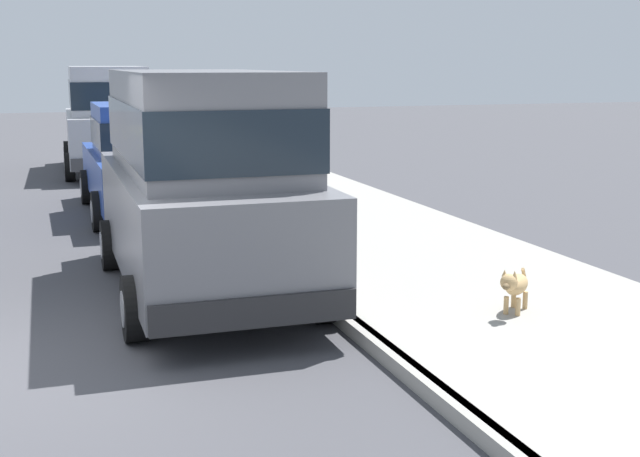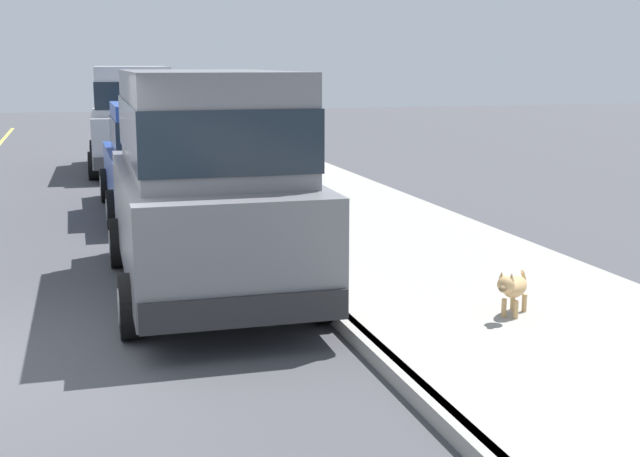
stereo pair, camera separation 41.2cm
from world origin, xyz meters
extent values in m
plane|color=#424247|center=(0.00, 0.00, 0.00)|extent=(80.00, 80.00, 0.00)
cube|color=gray|center=(3.20, 0.00, 0.07)|extent=(0.16, 64.00, 0.14)
cube|color=#99968E|center=(5.00, 0.00, 0.07)|extent=(3.60, 64.00, 0.14)
cube|color=slate|center=(2.13, 1.93, 0.87)|extent=(1.98, 4.83, 1.10)
cube|color=slate|center=(2.13, 1.93, 1.97)|extent=(1.73, 3.83, 1.10)
cube|color=#19232D|center=(2.13, 1.93, 1.89)|extent=(1.77, 3.87, 0.61)
cube|color=#252527|center=(2.17, 4.28, 0.46)|extent=(1.86, 0.23, 0.28)
cube|color=#252527|center=(2.10, -0.42, 0.46)|extent=(1.86, 0.23, 0.28)
cylinder|color=black|center=(1.21, 3.43, 0.32)|extent=(0.23, 0.64, 0.64)
cylinder|color=#9E9EA3|center=(1.21, 3.43, 0.32)|extent=(0.25, 0.36, 0.35)
cylinder|color=black|center=(3.11, 3.40, 0.32)|extent=(0.23, 0.64, 0.64)
cylinder|color=#9E9EA3|center=(3.11, 3.40, 0.32)|extent=(0.25, 0.36, 0.35)
cylinder|color=black|center=(1.16, 0.46, 0.32)|extent=(0.23, 0.64, 0.64)
cylinder|color=#9E9EA3|center=(1.16, 0.46, 0.32)|extent=(0.25, 0.36, 0.35)
cylinder|color=black|center=(3.06, 0.43, 0.32)|extent=(0.23, 0.64, 0.64)
cylinder|color=#9E9EA3|center=(3.06, 0.43, 0.32)|extent=(0.25, 0.36, 0.35)
cube|color=#EAEACC|center=(1.58, 4.32, 1.04)|extent=(0.28, 0.08, 0.14)
cube|color=#EAEACC|center=(2.76, 4.30, 1.04)|extent=(0.28, 0.08, 0.14)
cube|color=#28479E|center=(2.18, 7.43, 0.70)|extent=(1.80, 4.50, 0.76)
cube|color=#28479E|center=(2.18, 7.33, 1.50)|extent=(1.59, 2.10, 0.84)
cube|color=#19232D|center=(2.18, 7.33, 1.44)|extent=(1.62, 2.14, 0.46)
cube|color=#0E1837|center=(2.18, 9.63, 0.46)|extent=(1.76, 0.20, 0.28)
cube|color=#0E1837|center=(2.18, 5.23, 0.46)|extent=(1.76, 0.20, 0.28)
cylinder|color=black|center=(1.28, 8.82, 0.32)|extent=(0.22, 0.64, 0.64)
cylinder|color=#9E9EA3|center=(1.28, 8.82, 0.32)|extent=(0.24, 0.35, 0.35)
cylinder|color=black|center=(3.08, 8.82, 0.32)|extent=(0.22, 0.64, 0.64)
cylinder|color=#9E9EA3|center=(3.08, 8.82, 0.32)|extent=(0.24, 0.35, 0.35)
cylinder|color=black|center=(1.28, 6.03, 0.32)|extent=(0.22, 0.64, 0.64)
cylinder|color=#9E9EA3|center=(1.28, 6.03, 0.32)|extent=(0.24, 0.35, 0.35)
cylinder|color=black|center=(3.08, 6.03, 0.32)|extent=(0.22, 0.64, 0.64)
cylinder|color=#9E9EA3|center=(3.08, 6.03, 0.32)|extent=(0.24, 0.35, 0.35)
cube|color=#EAEACC|center=(1.62, 9.66, 0.81)|extent=(0.28, 0.08, 0.14)
cube|color=#EAEACC|center=(2.74, 9.66, 0.81)|extent=(0.28, 0.08, 0.14)
cube|color=#BCBCC1|center=(2.13, 13.56, 0.87)|extent=(2.07, 4.87, 1.10)
cube|color=#BCBCC1|center=(2.13, 13.56, 1.97)|extent=(1.81, 3.86, 1.10)
cube|color=#19232D|center=(2.13, 13.56, 1.89)|extent=(1.85, 3.90, 0.61)
cube|color=#424243|center=(2.21, 15.91, 0.46)|extent=(1.87, 0.27, 0.28)
cube|color=#424243|center=(2.04, 11.21, 0.46)|extent=(1.87, 0.27, 0.28)
cylinder|color=black|center=(1.23, 15.08, 0.32)|extent=(0.24, 0.65, 0.64)
cylinder|color=#9E9EA3|center=(1.23, 15.08, 0.32)|extent=(0.25, 0.36, 0.35)
cylinder|color=black|center=(3.13, 15.01, 0.32)|extent=(0.24, 0.65, 0.64)
cylinder|color=#9E9EA3|center=(3.13, 15.01, 0.32)|extent=(0.25, 0.36, 0.35)
cylinder|color=black|center=(1.12, 12.10, 0.32)|extent=(0.24, 0.65, 0.64)
cylinder|color=#9E9EA3|center=(1.12, 12.10, 0.32)|extent=(0.25, 0.36, 0.35)
cylinder|color=black|center=(3.02, 12.03, 0.32)|extent=(0.24, 0.65, 0.64)
cylinder|color=#9E9EA3|center=(3.02, 12.03, 0.32)|extent=(0.25, 0.36, 0.35)
cube|color=#EAEACC|center=(1.62, 15.96, 1.04)|extent=(0.28, 0.09, 0.14)
cube|color=#EAEACC|center=(2.80, 15.91, 1.04)|extent=(0.28, 0.09, 0.14)
ellipsoid|color=tan|center=(4.85, -0.28, 0.42)|extent=(0.46, 0.45, 0.20)
cylinder|color=tan|center=(4.79, -0.42, 0.23)|extent=(0.05, 0.05, 0.18)
cylinder|color=tan|center=(4.71, -0.33, 0.23)|extent=(0.05, 0.05, 0.18)
cylinder|color=tan|center=(4.99, -0.23, 0.23)|extent=(0.05, 0.05, 0.18)
cylinder|color=tan|center=(4.91, -0.15, 0.23)|extent=(0.05, 0.05, 0.18)
sphere|color=tan|center=(4.64, -0.48, 0.51)|extent=(0.17, 0.17, 0.17)
ellipsoid|color=brown|center=(4.57, -0.54, 0.49)|extent=(0.13, 0.13, 0.06)
cone|color=tan|center=(4.68, -0.51, 0.59)|extent=(0.06, 0.06, 0.07)
cone|color=tan|center=(4.61, -0.44, 0.59)|extent=(0.06, 0.06, 0.07)
cylinder|color=tan|center=(5.04, -0.11, 0.48)|extent=(0.11, 0.11, 0.13)
camera|label=1|loc=(0.32, -7.36, 2.61)|focal=47.26mm
camera|label=2|loc=(0.72, -7.49, 2.61)|focal=47.26mm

